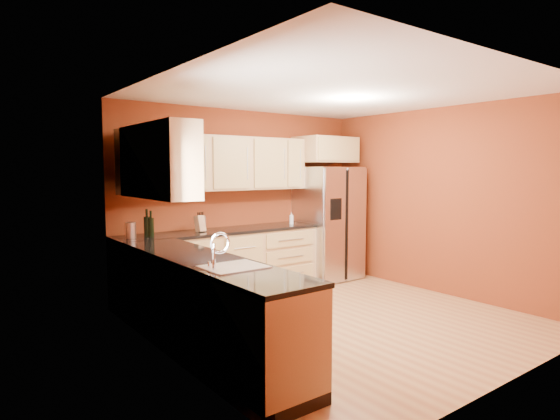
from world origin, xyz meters
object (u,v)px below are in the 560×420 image
wine_bottle_a (151,224)px  soap_dispenser (291,218)px  refrigerator (328,223)px  knife_block (200,224)px  canister_left (131,230)px

wine_bottle_a → soap_dispenser: wine_bottle_a is taller
refrigerator → knife_block: bearing=177.8°
soap_dispenser → canister_left: bearing=179.3°
refrigerator → wine_bottle_a: 2.93m
canister_left → wine_bottle_a: (0.24, -0.04, 0.06)m
canister_left → wine_bottle_a: wine_bottle_a is taller
knife_block → soap_dispenser: knife_block is taller
canister_left → knife_block: size_ratio=0.90×
soap_dispenser → knife_block: bearing=177.1°
soap_dispenser → wine_bottle_a: bearing=-179.8°
refrigerator → wine_bottle_a: bearing=180.0°
canister_left → refrigerator: bearing=-0.7°
wine_bottle_a → knife_block: 0.71m
refrigerator → knife_block: (-2.22, 0.09, 0.14)m
canister_left → knife_block: bearing=2.9°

